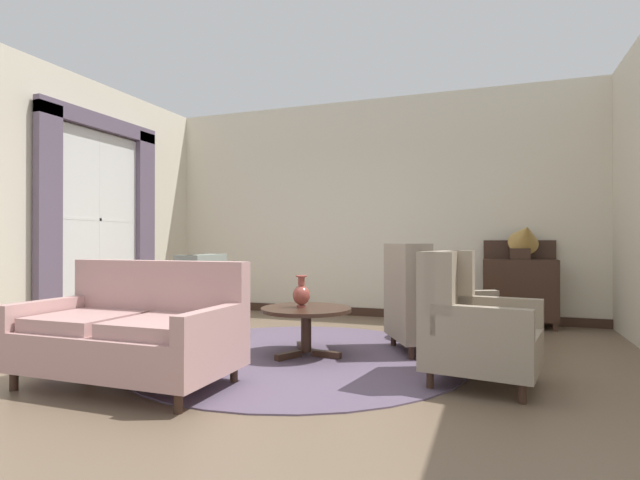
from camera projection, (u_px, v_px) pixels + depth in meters
The scene contains 15 objects.
ground at pixel (285, 364), 4.34m from camera, with size 8.96×8.96×0.00m, color brown.
wall_back at pixel (368, 208), 7.21m from camera, with size 6.56×0.08×3.20m, color beige.
wall_left at pixel (87, 203), 6.29m from camera, with size 0.08×4.27×3.20m, color beige.
baseboard_back at pixel (367, 312), 7.15m from camera, with size 6.40×0.03×0.12m, color #382319.
area_rug at pixel (298, 356), 4.62m from camera, with size 3.18×3.18×0.01m, color #5B4C60.
window_with_curtains at pixel (101, 207), 6.38m from camera, with size 0.12×1.97×2.58m.
coffee_table at pixel (306, 316), 4.64m from camera, with size 0.87×0.87×0.46m.
porcelain_vase at pixel (301, 294), 4.64m from camera, with size 0.17×0.17×0.31m.
settee at pixel (132, 333), 3.71m from camera, with size 1.63×0.87×0.94m.
armchair_back_corner at pixel (471, 327), 3.74m from camera, with size 0.91×0.89×1.02m.
armchair_beside_settee at pixel (183, 305), 5.27m from camera, with size 0.97×0.83×0.96m.
armchair_near_sideboard at pixel (429, 307), 4.80m from camera, with size 1.14×1.08×1.07m.
side_table at pixel (445, 301), 5.48m from camera, with size 0.56×0.56×0.70m.
sideboard at pixel (520, 288), 6.23m from camera, with size 0.89×0.42×1.11m.
gramophone at pixel (524, 238), 6.13m from camera, with size 0.43×0.53×0.56m.
Camera 1 is at (1.77, -3.98, 1.09)m, focal length 27.31 mm.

